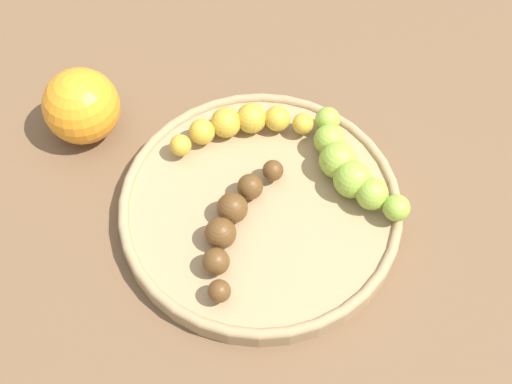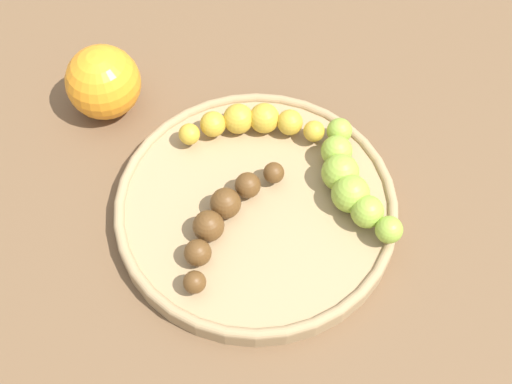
% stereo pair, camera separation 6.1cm
% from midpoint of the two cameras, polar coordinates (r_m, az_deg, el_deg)
% --- Properties ---
extents(ground_plane, '(2.40, 2.40, 0.00)m').
position_cam_midpoint_polar(ground_plane, '(0.64, -2.71, -2.03)').
color(ground_plane, brown).
extents(fruit_bowl, '(0.26, 0.26, 0.02)m').
position_cam_midpoint_polar(fruit_bowl, '(0.63, -2.75, -1.47)').
color(fruit_bowl, '#A08259').
rests_on(fruit_bowl, ground_plane).
extents(banana_overripe, '(0.07, 0.14, 0.03)m').
position_cam_midpoint_polar(banana_overripe, '(0.60, -5.30, -2.80)').
color(banana_overripe, '#593819').
rests_on(banana_overripe, fruit_bowl).
extents(banana_green, '(0.08, 0.12, 0.04)m').
position_cam_midpoint_polar(banana_green, '(0.63, 4.79, 1.89)').
color(banana_green, '#8CAD38').
rests_on(banana_green, fruit_bowl).
extents(banana_spotted, '(0.14, 0.06, 0.03)m').
position_cam_midpoint_polar(banana_spotted, '(0.66, -4.38, 5.53)').
color(banana_spotted, gold).
rests_on(banana_spotted, fruit_bowl).
extents(orange_fruit, '(0.08, 0.08, 0.08)m').
position_cam_midpoint_polar(orange_fruit, '(0.70, -17.30, 6.75)').
color(orange_fruit, orange).
rests_on(orange_fruit, ground_plane).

